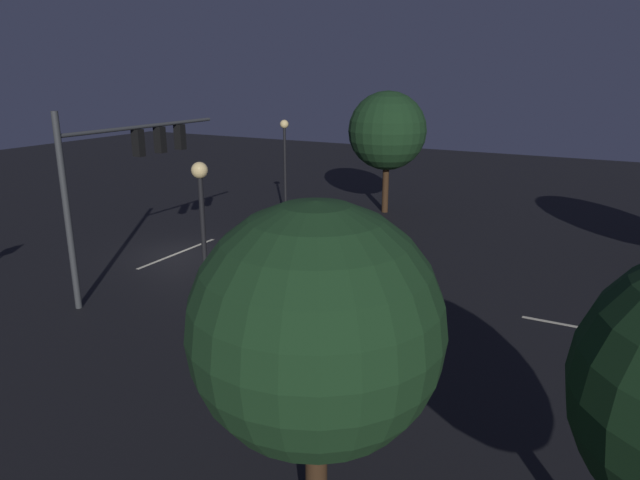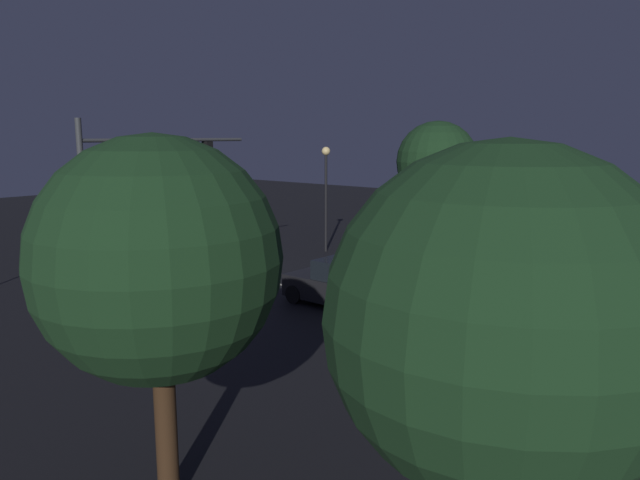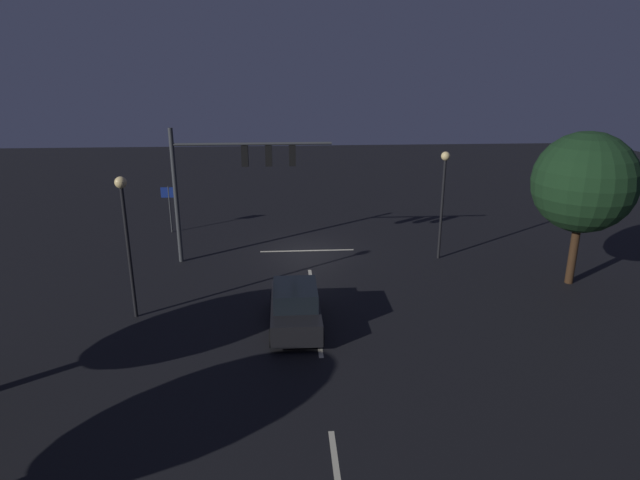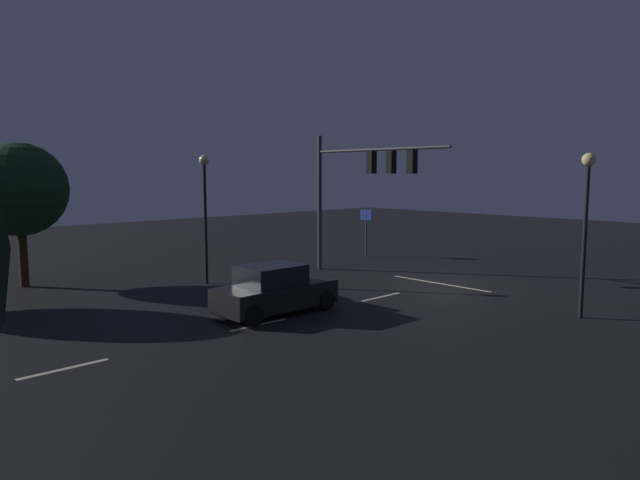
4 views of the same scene
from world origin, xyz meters
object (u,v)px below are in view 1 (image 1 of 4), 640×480
at_px(traffic_signal_assembly, 127,162).
at_px(car_approaching, 344,272).
at_px(street_lamp_right_kerb, 203,226).
at_px(tree_left_far, 387,131).
at_px(tree_right_far, 316,328).
at_px(street_lamp_left_kerb, 285,153).

height_order(traffic_signal_assembly, car_approaching, traffic_signal_assembly).
xyz_separation_m(street_lamp_right_kerb, tree_left_far, (-18.77, -2.20, 0.78)).
xyz_separation_m(tree_left_far, tree_right_far, (23.48, 8.23, -0.51)).
xyz_separation_m(traffic_signal_assembly, tree_left_far, (-15.35, 4.03, -0.04)).
xyz_separation_m(car_approaching, tree_left_far, (-12.52, -3.42, 3.84)).
bearing_deg(car_approaching, tree_right_far, 23.69).
height_order(street_lamp_right_kerb, tree_left_far, tree_left_far).
bearing_deg(street_lamp_left_kerb, traffic_signal_assembly, -2.21).
distance_m(street_lamp_left_kerb, tree_left_far, 6.25).
bearing_deg(tree_right_far, traffic_signal_assembly, -123.58).
relative_size(street_lamp_left_kerb, tree_left_far, 0.80).
distance_m(traffic_signal_assembly, tree_right_far, 14.72).
bearing_deg(street_lamp_right_kerb, traffic_signal_assembly, -118.75).
height_order(car_approaching, tree_left_far, tree_left_far).
bearing_deg(car_approaching, traffic_signal_assembly, -69.24).
bearing_deg(street_lamp_right_kerb, tree_right_far, 51.93).
bearing_deg(car_approaching, street_lamp_right_kerb, -11.02).
xyz_separation_m(traffic_signal_assembly, street_lamp_left_kerb, (-10.33, 0.40, -0.89)).
height_order(car_approaching, tree_right_far, tree_right_far).
height_order(street_lamp_left_kerb, tree_right_far, tree_right_far).
xyz_separation_m(car_approaching, street_lamp_left_kerb, (-7.50, -7.05, 2.99)).
relative_size(traffic_signal_assembly, street_lamp_right_kerb, 1.38).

